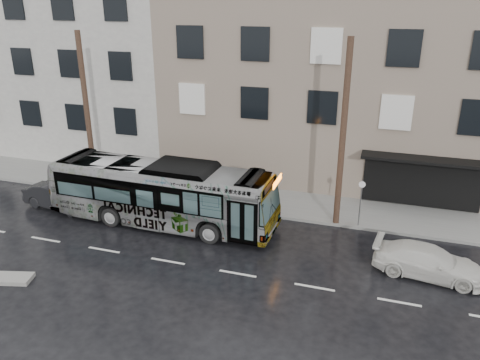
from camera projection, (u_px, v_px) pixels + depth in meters
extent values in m
plane|color=black|center=(191.00, 235.00, 22.54)|extent=(120.00, 120.00, 0.00)
cube|color=gray|center=(225.00, 196.00, 26.86)|extent=(90.00, 3.60, 0.15)
cube|color=gray|center=(337.00, 84.00, 30.39)|extent=(20.00, 12.00, 11.00)
cube|color=beige|center=(51.00, 35.00, 37.41)|extent=(26.00, 15.00, 16.00)
cylinder|color=#493124|center=(343.00, 136.00, 21.92)|extent=(0.30, 0.30, 9.00)
cylinder|color=#493124|center=(87.00, 115.00, 25.94)|extent=(0.30, 0.30, 9.00)
cylinder|color=slate|center=(360.00, 203.00, 22.80)|extent=(0.06, 0.06, 2.40)
imported|color=#B2B2B2|center=(162.00, 193.00, 23.26)|extent=(11.72, 2.99, 3.25)
imported|color=silver|center=(428.00, 261.00, 19.09)|extent=(4.55, 2.28, 1.27)
imported|color=black|center=(61.00, 196.00, 25.25)|extent=(4.43, 2.01, 1.41)
cube|color=#A29E99|center=(9.00, 278.00, 18.91)|extent=(1.95, 1.24, 0.18)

